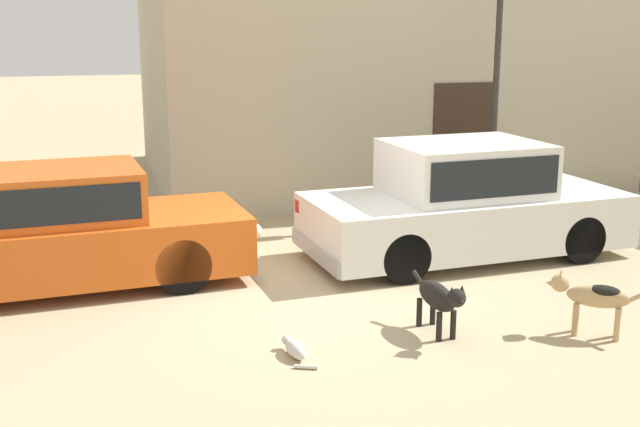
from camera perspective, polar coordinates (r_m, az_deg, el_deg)
The scene contains 8 objects.
ground_plane at distance 9.64m, azimuth 0.00°, elevation -5.50°, with size 80.00×80.00×0.00m, color tan.
parked_sedan_nearest at distance 10.13m, azimuth -17.98°, elevation -1.05°, with size 4.67×2.05×1.44m.
parked_sedan_second at distance 11.06m, azimuth 10.17°, elevation 0.87°, with size 4.53×2.11×1.56m.
apartment_block at distance 17.88m, azimuth 11.92°, elevation 14.41°, with size 14.12×6.69×7.01m.
stray_dog_spotted at distance 8.66m, azimuth 18.61°, elevation -5.50°, with size 0.86×0.67×0.65m.
stray_dog_tan at distance 8.33m, azimuth 8.41°, elevation -5.89°, with size 0.26×1.08×0.63m.
stray_cat at distance 7.83m, azimuth -1.78°, elevation -9.50°, with size 0.24×0.61×0.16m.
street_lamp at distance 13.19m, azimuth 12.37°, elevation 10.58°, with size 0.22×0.22×3.98m.
Camera 1 is at (-2.44, -8.78, 3.14)m, focal length 45.49 mm.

